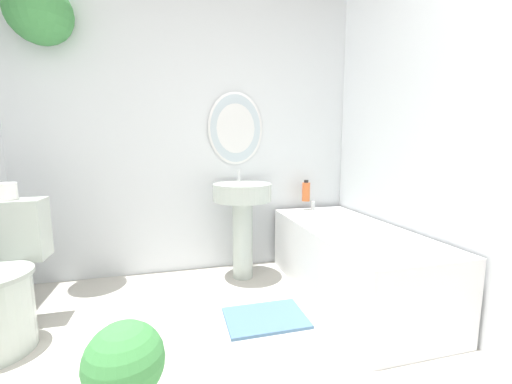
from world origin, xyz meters
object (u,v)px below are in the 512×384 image
object	(u,v)px
pedestal_sink	(242,209)
shampoo_bottle	(306,191)
potted_plant	(125,370)
toilet_paper_roll	(6,191)
bathtub	(350,260)

from	to	relation	value
pedestal_sink	shampoo_bottle	bearing A→B (deg)	14.29
shampoo_bottle	potted_plant	xyz separation A→B (m)	(-1.37, -1.41, -0.46)
pedestal_sink	toilet_paper_roll	distance (m)	1.54
toilet_paper_roll	potted_plant	bearing A→B (deg)	-50.98
shampoo_bottle	potted_plant	distance (m)	2.02
bathtub	toilet_paper_roll	world-z (taller)	toilet_paper_roll
shampoo_bottle	potted_plant	size ratio (longest dim) A/B	0.47
shampoo_bottle	potted_plant	world-z (taller)	shampoo_bottle
toilet_paper_roll	pedestal_sink	bearing A→B (deg)	13.00
toilet_paper_roll	shampoo_bottle	bearing A→B (deg)	13.39
bathtub	shampoo_bottle	bearing A→B (deg)	94.70
bathtub	shampoo_bottle	world-z (taller)	shampoo_bottle
potted_plant	toilet_paper_roll	world-z (taller)	toilet_paper_roll
bathtub	shampoo_bottle	size ratio (longest dim) A/B	7.72
pedestal_sink	shampoo_bottle	size ratio (longest dim) A/B	4.61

